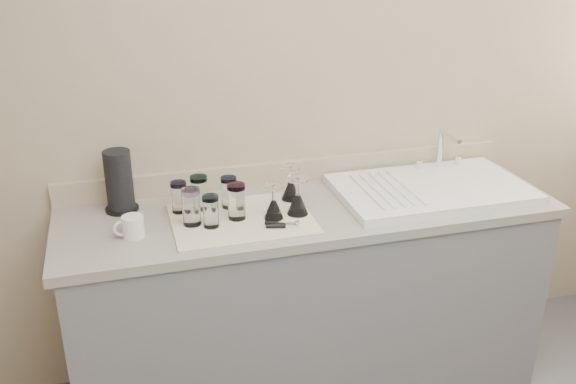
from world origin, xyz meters
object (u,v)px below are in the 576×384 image
object	(u,v)px
goblet_back_right	(291,188)
sink_unit	(431,188)
white_mug	(132,227)
tumbler_cyan	(199,192)
goblet_front_right	(298,202)
tumbler_purple	(229,192)
goblet_front_left	(274,207)
tumbler_blue	(211,211)
paper_towel_roll	(119,182)
tumbler_magenta	(191,207)
tumbler_lavender	(237,201)
can_opener	(282,225)
tumbler_teal	(179,197)

from	to	relation	value
goblet_back_right	sink_unit	bearing A→B (deg)	-7.30
goblet_back_right	white_mug	world-z (taller)	goblet_back_right
tumbler_cyan	goblet_front_right	xyz separation A→B (m)	(0.37, -0.15, -0.02)
tumbler_purple	goblet_front_left	xyz separation A→B (m)	(0.15, -0.15, -0.02)
tumbler_blue	paper_towel_roll	size ratio (longest dim) A/B	0.50
tumbler_purple	tumbler_magenta	distance (m)	0.21
tumbler_lavender	goblet_front_left	bearing A→B (deg)	-15.04
paper_towel_roll	can_opener	bearing A→B (deg)	-30.74
tumbler_lavender	white_mug	size ratio (longest dim) A/B	1.22
sink_unit	tumbler_cyan	distance (m)	1.00
tumbler_magenta	goblet_front_left	xyz separation A→B (m)	(0.32, -0.03, -0.03)
goblet_front_left	goblet_front_right	xyz separation A→B (m)	(0.10, 0.01, 0.00)
tumbler_blue	tumbler_purple	bearing A→B (deg)	57.54
sink_unit	white_mug	bearing A→B (deg)	-176.39
tumbler_magenta	white_mug	distance (m)	0.23
goblet_front_right	can_opener	xyz separation A→B (m)	(-0.09, -0.10, -0.04)
goblet_front_left	can_opener	world-z (taller)	goblet_front_left
sink_unit	can_opener	world-z (taller)	sink_unit
tumbler_cyan	goblet_back_right	size ratio (longest dim) A/B	0.96
goblet_front_left	paper_towel_roll	world-z (taller)	paper_towel_roll
sink_unit	tumbler_teal	xyz separation A→B (m)	(-1.08, 0.08, 0.05)
white_mug	sink_unit	bearing A→B (deg)	3.61
tumbler_lavender	paper_towel_roll	size ratio (longest dim) A/B	0.57
tumbler_purple	tumbler_blue	bearing A→B (deg)	-122.46
tumbler_cyan	white_mug	world-z (taller)	tumbler_cyan
tumbler_lavender	goblet_front_right	bearing A→B (deg)	-5.60
tumbler_purple	can_opener	size ratio (longest dim) A/B	1.00
tumbler_magenta	goblet_front_right	world-z (taller)	goblet_front_right
goblet_back_right	goblet_front_right	xyz separation A→B (m)	(-0.01, -0.15, 0.00)
sink_unit	can_opener	size ratio (longest dim) A/B	6.31
goblet_front_left	can_opener	size ratio (longest dim) A/B	1.08
tumbler_magenta	goblet_front_right	xyz separation A→B (m)	(0.42, -0.02, -0.02)
tumbler_magenta	can_opener	bearing A→B (deg)	-20.28
can_opener	paper_towel_roll	distance (m)	0.69
tumbler_cyan	paper_towel_roll	world-z (taller)	paper_towel_roll
goblet_front_right	paper_towel_roll	size ratio (longest dim) A/B	0.61
tumbler_teal	tumbler_purple	bearing A→B (deg)	-2.21
tumbler_purple	goblet_front_right	bearing A→B (deg)	-29.01
goblet_front_left	tumbler_cyan	bearing A→B (deg)	147.75
tumbler_magenta	tumbler_blue	xyz separation A→B (m)	(0.07, -0.04, -0.01)
tumbler_teal	paper_towel_roll	bearing A→B (deg)	156.29
white_mug	paper_towel_roll	xyz separation A→B (m)	(-0.03, 0.26, 0.08)
goblet_front_left	white_mug	xyz separation A→B (m)	(-0.54, 0.00, -0.01)
goblet_back_right	goblet_front_right	world-z (taller)	goblet_front_right
white_mug	tumbler_teal	bearing A→B (deg)	39.16
tumbler_magenta	white_mug	size ratio (longest dim) A/B	1.24
tumbler_blue	white_mug	size ratio (longest dim) A/B	1.08
tumbler_purple	white_mug	size ratio (longest dim) A/B	1.10
tumbler_cyan	goblet_back_right	distance (m)	0.38
tumbler_teal	goblet_front_right	bearing A→B (deg)	-17.97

